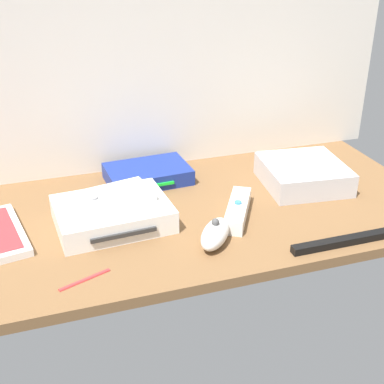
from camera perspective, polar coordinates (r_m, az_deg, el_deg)
ground_plane at (r=105.48cm, az=0.00°, el=-2.43°), size 100.00×48.00×2.00cm
back_wall at (r=117.17cm, az=-3.93°, el=17.65°), size 110.00×1.20×64.00cm
game_console at (r=100.13cm, az=-8.66°, el=-2.37°), size 21.99×17.54×4.40cm
mini_computer at (r=116.73cm, az=12.05°, el=1.97°), size 18.71×18.71×5.30cm
network_router at (r=116.67cm, az=-4.86°, el=1.97°), size 18.68×13.14×3.40cm
remote_wand at (r=102.11cm, az=5.00°, el=-1.98°), size 10.47×14.64×3.40cm
remote_nunchuk at (r=93.02cm, az=2.26°, el=-4.62°), size 9.50×10.65×5.10cm
remote_classic_pad at (r=98.83cm, az=-8.59°, el=-0.67°), size 15.77×10.88×2.40cm
sensor_bar at (r=98.27cm, az=17.12°, el=-4.97°), size 24.00×1.85×1.40cm
stylus_pen at (r=86.59cm, az=-11.63°, el=-9.23°), size 8.68×3.80×0.70cm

